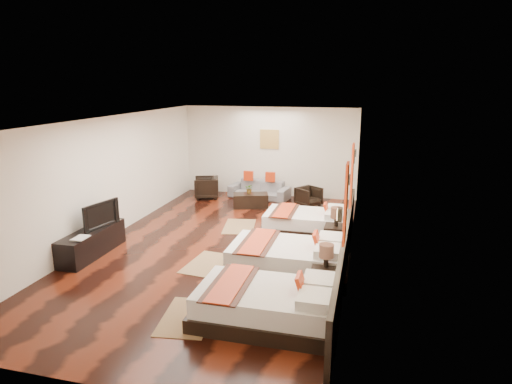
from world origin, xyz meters
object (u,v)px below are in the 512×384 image
(bed_near, at_px, (268,304))
(book, at_px, (75,238))
(armchair_right, at_px, (309,197))
(tv_console, at_px, (92,242))
(armchair_left, at_px, (206,188))
(bed_mid, at_px, (290,258))
(figurine, at_px, (111,213))
(sofa, at_px, (259,190))
(coffee_table, at_px, (251,200))
(table_plant, at_px, (249,189))
(nightstand_a, at_px, (325,277))
(tv, at_px, (98,214))
(bed_far, at_px, (307,222))
(nightstand_b, at_px, (336,235))

(bed_near, relative_size, book, 6.25)
(book, xyz_separation_m, armchair_right, (3.91, 5.39, -0.28))
(tv_console, relative_size, armchair_left, 2.44)
(bed_mid, height_order, book, bed_mid)
(figurine, bearing_deg, armchair_right, 46.32)
(bed_near, relative_size, bed_mid, 0.96)
(bed_near, bearing_deg, sofa, 105.12)
(coffee_table, bearing_deg, bed_near, -72.39)
(table_plant, bearing_deg, bed_mid, -65.32)
(nightstand_a, xyz_separation_m, book, (-4.95, 0.07, 0.24))
(bed_near, bearing_deg, tv, 155.33)
(tv_console, relative_size, coffee_table, 1.80)
(bed_mid, xyz_separation_m, coffee_table, (-1.91, 4.20, -0.10))
(bed_mid, relative_size, armchair_left, 3.08)
(table_plant, bearing_deg, armchair_right, 16.11)
(bed_mid, height_order, tv, tv)
(bed_mid, xyz_separation_m, figurine, (-4.20, 0.63, 0.40))
(bed_mid, xyz_separation_m, tv_console, (-4.20, -0.13, -0.02))
(tv_console, relative_size, tv, 1.87)
(nightstand_a, bearing_deg, armchair_left, 127.41)
(nightstand_a, distance_m, book, 4.95)
(armchair_right, bearing_deg, armchair_left, 124.02)
(bed_far, xyz_separation_m, figurine, (-4.20, -1.76, 0.44))
(armchair_left, relative_size, armchair_right, 1.18)
(table_plant, bearing_deg, bed_near, -72.13)
(coffee_table, xyz_separation_m, table_plant, (-0.05, 0.05, 0.34))
(coffee_table, height_order, table_plant, table_plant)
(armchair_right, bearing_deg, nightstand_a, -133.19)
(tv_console, relative_size, sofa, 0.96)
(coffee_table, bearing_deg, sofa, 90.00)
(armchair_left, bearing_deg, tv, -26.36)
(sofa, relative_size, table_plant, 6.85)
(armchair_right, bearing_deg, figurine, 172.41)
(bed_mid, relative_size, bed_far, 1.12)
(tv, bearing_deg, table_plant, -15.35)
(book, distance_m, sofa, 6.34)
(armchair_left, xyz_separation_m, table_plant, (1.56, -0.60, 0.20))
(figurine, xyz_separation_m, armchair_left, (0.69, 4.21, -0.37))
(bed_far, distance_m, armchair_left, 4.28)
(book, bearing_deg, tv_console, 90.00)
(bed_near, distance_m, table_plant, 6.36)
(tv_console, xyz_separation_m, armchair_left, (0.69, 4.97, 0.06))
(figurine, bearing_deg, bed_mid, -8.52)
(figurine, bearing_deg, nightstand_b, 9.62)
(bed_near, bearing_deg, armchair_left, 117.85)
(figurine, relative_size, table_plant, 1.11)
(bed_mid, bearing_deg, bed_far, 90.08)
(bed_mid, relative_size, armchair_right, 3.64)
(nightstand_a, height_order, armchair_left, nightstand_a)
(nightstand_b, bearing_deg, coffee_table, 134.19)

